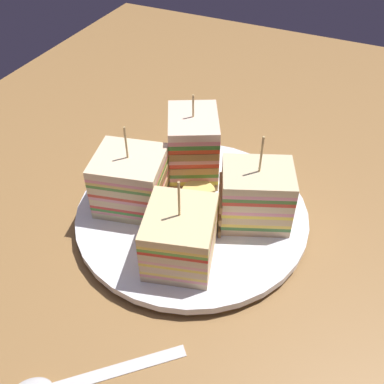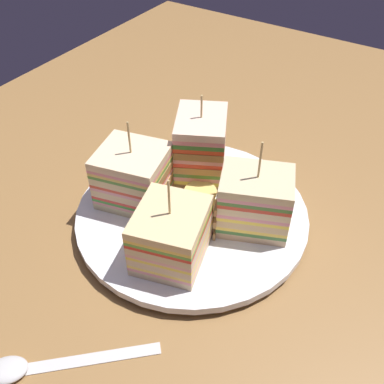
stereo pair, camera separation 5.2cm
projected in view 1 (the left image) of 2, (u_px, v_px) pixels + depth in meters
The scene contains 7 objects.
ground_plane at pixel (192, 225), 56.31cm from camera, with size 126.73×95.78×1.80cm, color olive.
plate at pixel (192, 214), 55.01cm from camera, with size 28.30×28.30×1.74cm.
sandwich_wedge_0 at pixel (256, 196), 51.23cm from camera, with size 8.85×9.80×11.77cm.
sandwich_wedge_1 at pixel (193, 146), 57.20cm from camera, with size 9.93×9.09×11.65cm.
sandwich_wedge_2 at pixel (131, 181), 53.22cm from camera, with size 8.94×9.49×11.19cm.
sandwich_wedge_3 at pixel (180, 237), 46.94cm from camera, with size 9.59×8.88×10.87cm.
chip_pile at pixel (204, 206), 53.26cm from camera, with size 8.32×7.94×2.73cm.
Camera 1 is at (35.49, 16.44, 39.82)cm, focal length 41.66 mm.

